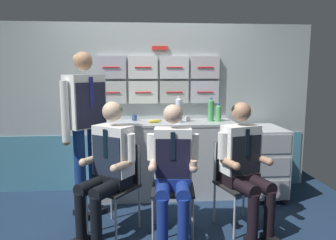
% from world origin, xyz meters
% --- Properties ---
extents(galley_bulkhead, '(4.20, 0.14, 2.15)m').
position_xyz_m(galley_bulkhead, '(0.01, 1.37, 1.06)').
color(galley_bulkhead, '#A4ADAF').
rests_on(galley_bulkhead, ground).
extents(galley_counter, '(1.75, 0.53, 0.93)m').
position_xyz_m(galley_counter, '(0.15, 1.09, 0.47)').
color(galley_counter, '#BABDC2').
rests_on(galley_counter, ground).
extents(service_trolley, '(0.40, 0.65, 0.87)m').
position_xyz_m(service_trolley, '(1.39, 0.94, 0.47)').
color(service_trolley, black).
rests_on(service_trolley, ground).
extents(folding_chair_left, '(0.56, 0.56, 0.85)m').
position_xyz_m(folding_chair_left, '(-0.35, 0.28, 0.52)').
color(folding_chair_left, '#A8AAAF').
rests_on(folding_chair_left, ground).
extents(crew_member_left, '(0.62, 0.68, 1.27)m').
position_xyz_m(crew_member_left, '(-0.44, 0.15, 0.70)').
color(crew_member_left, black).
rests_on(crew_member_left, ground).
extents(folding_chair_right, '(0.44, 0.44, 0.85)m').
position_xyz_m(folding_chair_right, '(0.18, 0.20, 0.52)').
color(folding_chair_right, '#A8AAAF').
rests_on(folding_chair_right, ground).
extents(crew_member_right, '(0.49, 0.62, 1.25)m').
position_xyz_m(crew_member_right, '(0.17, 0.04, 0.68)').
color(crew_member_right, black).
rests_on(crew_member_right, ground).
extents(folding_chair_by_counter, '(0.50, 0.50, 0.85)m').
position_xyz_m(folding_chair_by_counter, '(0.81, 0.26, 0.52)').
color(folding_chair_by_counter, '#A8AAAF').
rests_on(folding_chair_by_counter, ground).
extents(crew_member_by_counter, '(0.52, 0.67, 1.26)m').
position_xyz_m(crew_member_by_counter, '(0.86, 0.11, 0.69)').
color(crew_member_by_counter, black).
rests_on(crew_member_by_counter, ground).
extents(crew_member_standing, '(0.43, 0.43, 1.75)m').
position_xyz_m(crew_member_standing, '(-0.71, 0.61, 1.06)').
color(crew_member_standing, black).
rests_on(crew_member_standing, ground).
extents(water_bottle_tall, '(0.08, 0.08, 0.23)m').
position_xyz_m(water_bottle_tall, '(0.83, 1.09, 1.04)').
color(water_bottle_tall, '#50A45A').
rests_on(water_bottle_tall, galley_counter).
extents(water_bottle_clear, '(0.08, 0.08, 0.29)m').
position_xyz_m(water_bottle_clear, '(0.74, 1.12, 1.07)').
color(water_bottle_clear, '#469755').
rests_on(water_bottle_clear, galley_counter).
extents(water_bottle_blue_cap, '(0.08, 0.08, 0.32)m').
position_xyz_m(water_bottle_blue_cap, '(0.33, 1.05, 1.09)').
color(water_bottle_blue_cap, silver).
rests_on(water_bottle_blue_cap, galley_counter).
extents(paper_cup_blue, '(0.07, 0.07, 0.09)m').
position_xyz_m(paper_cup_blue, '(0.32, 1.23, 0.98)').
color(paper_cup_blue, white).
rests_on(paper_cup_blue, galley_counter).
extents(espresso_cup_small, '(0.06, 0.06, 0.08)m').
position_xyz_m(espresso_cup_small, '(-0.21, 1.24, 0.97)').
color(espresso_cup_small, navy).
rests_on(espresso_cup_small, galley_counter).
extents(coffee_cup_spare, '(0.06, 0.06, 0.06)m').
position_xyz_m(coffee_cup_spare, '(0.46, 1.16, 0.96)').
color(coffee_cup_spare, white).
rests_on(coffee_cup_spare, galley_counter).
extents(snack_banana, '(0.17, 0.10, 0.04)m').
position_xyz_m(snack_banana, '(0.04, 1.04, 0.95)').
color(snack_banana, yellow).
rests_on(snack_banana, galley_counter).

